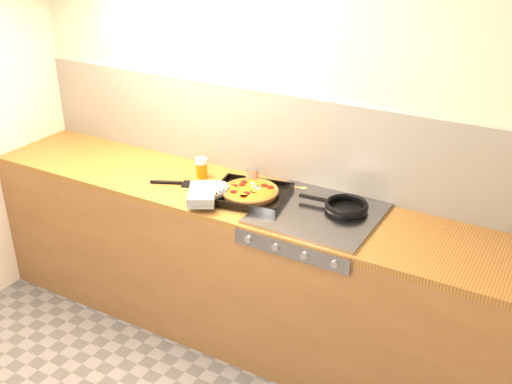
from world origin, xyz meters
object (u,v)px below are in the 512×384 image
Objects in this scene: frying_pan at (346,206)px; tomato_can at (252,177)px; pizza_on_tray at (237,192)px; juice_glass at (201,168)px.

tomato_can is (-0.57, 0.05, 0.01)m from frying_pan.
juice_glass reaches higher than pizza_on_tray.
tomato_can is (-0.02, 0.19, 0.01)m from pizza_on_tray.
juice_glass reaches higher than frying_pan.
pizza_on_tray is 0.57m from frying_pan.
juice_glass is at bearing -179.93° from frying_pan.
tomato_can reaches higher than frying_pan.
juice_glass is (-0.33, 0.14, 0.02)m from pizza_on_tray.
pizza_on_tray is 4.57× the size of juice_glass.
pizza_on_tray is at bearing -23.67° from juice_glass.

